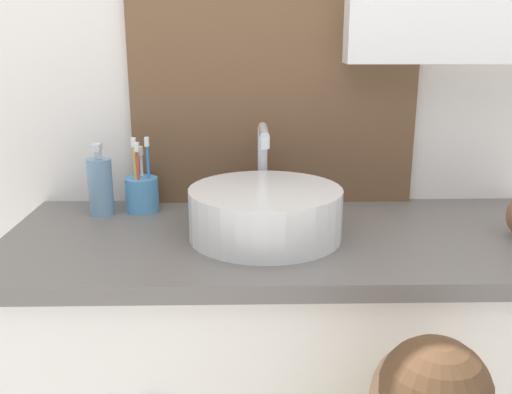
# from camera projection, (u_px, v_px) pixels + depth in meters

# --- Properties ---
(wall_back) EXTENTS (3.20, 0.18, 2.50)m
(wall_back) POSITION_uv_depth(u_px,v_px,m) (294.00, 43.00, 1.43)
(wall_back) COLOR silver
(wall_back) RESTS_ON ground_plane
(sink_basin) EXTENTS (0.33, 0.38, 0.22)m
(sink_basin) POSITION_uv_depth(u_px,v_px,m) (266.00, 211.00, 1.23)
(sink_basin) COLOR silver
(sink_basin) RESTS_ON vanity_counter
(toothbrush_holder) EXTENTS (0.08, 0.08, 0.19)m
(toothbrush_holder) POSITION_uv_depth(u_px,v_px,m) (142.00, 192.00, 1.41)
(toothbrush_holder) COLOR #4C93C6
(toothbrush_holder) RESTS_ON vanity_counter
(soap_dispenser) EXTENTS (0.06, 0.06, 0.18)m
(soap_dispenser) POSITION_uv_depth(u_px,v_px,m) (100.00, 185.00, 1.38)
(soap_dispenser) COLOR #6B93B2
(soap_dispenser) RESTS_ON vanity_counter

